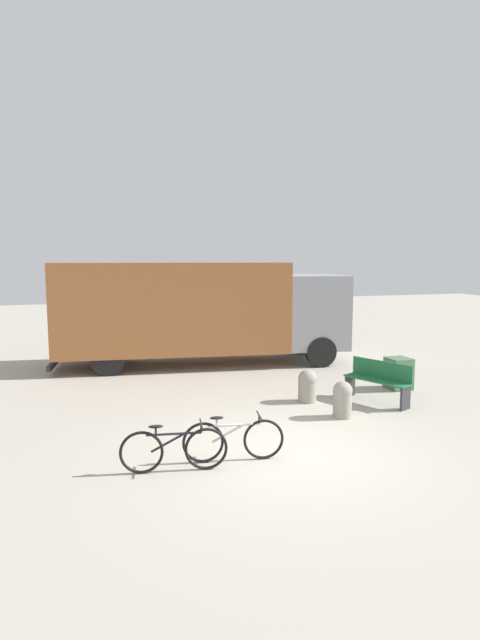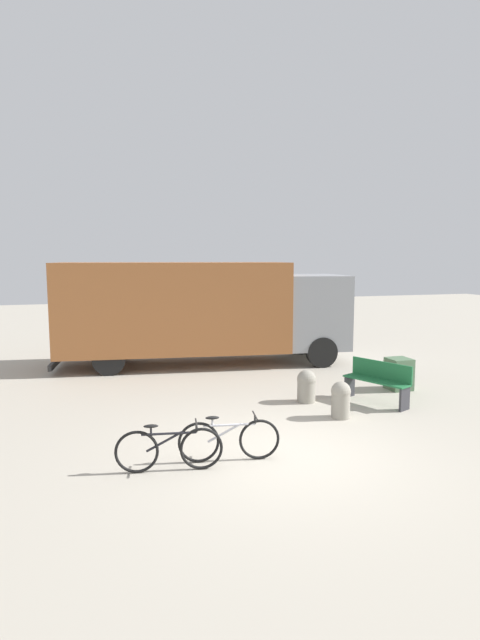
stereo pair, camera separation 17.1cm
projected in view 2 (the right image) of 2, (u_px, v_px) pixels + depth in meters
ground_plane at (283, 453)px, 8.19m from camera, size 60.00×60.00×0.00m
delivery_truck at (201, 308)px, 14.95m from camera, size 8.82×3.48×3.06m
park_bench at (378, 380)px, 10.99m from camera, size 0.97×1.54×0.92m
bicycle_near at (169, 449)px, 7.45m from camera, size 1.60×0.44×0.74m
bicycle_middle at (229, 439)px, 7.83m from camera, size 1.60×0.44×0.74m
bollard_near_bench at (341, 399)px, 9.96m from camera, size 0.39×0.39×0.74m
bollard_far_bench at (306, 385)px, 11.08m from camera, size 0.42×0.42×0.72m
utility_box at (399, 374)px, 12.15m from camera, size 0.53×0.54×0.77m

